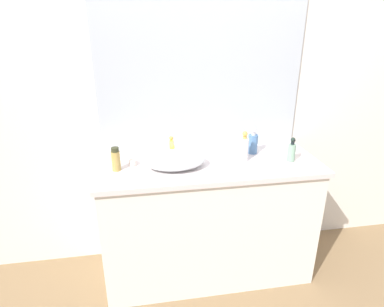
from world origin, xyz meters
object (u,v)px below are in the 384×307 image
lotion_bottle (116,159)px  spray_can (244,148)px  perfume_bottle (292,151)px  candle_jar (133,163)px  sink_basin (175,160)px  soap_dispenser (253,142)px

lotion_bottle → spray_can: bearing=1.2°
lotion_bottle → perfume_bottle: perfume_bottle is taller
perfume_bottle → candle_jar: bearing=174.4°
sink_basin → spray_can: spray_can is taller
sink_basin → spray_can: size_ratio=1.91×
soap_dispenser → sink_basin: bearing=-165.4°
lotion_bottle → candle_jar: (0.10, 0.06, -0.05)m
sink_basin → lotion_bottle: 0.37m
sink_basin → spray_can: 0.47m
perfume_bottle → spray_can: size_ratio=0.81×
sink_basin → candle_jar: (-0.27, 0.07, -0.03)m
soap_dispenser → spray_can: (-0.10, -0.12, 0.01)m
perfume_bottle → spray_can: bearing=168.8°
soap_dispenser → spray_can: spray_can is taller
soap_dispenser → candle_jar: soap_dispenser is taller
soap_dispenser → perfume_bottle: bearing=-41.1°
candle_jar → soap_dispenser: bearing=5.2°
soap_dispenser → perfume_bottle: soap_dispenser is taller
sink_basin → soap_dispenser: (0.58, 0.15, 0.03)m
lotion_bottle → soap_dispenser: bearing=8.2°
soap_dispenser → spray_can: 0.16m
soap_dispenser → lotion_bottle: (-0.94, -0.14, -0.01)m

